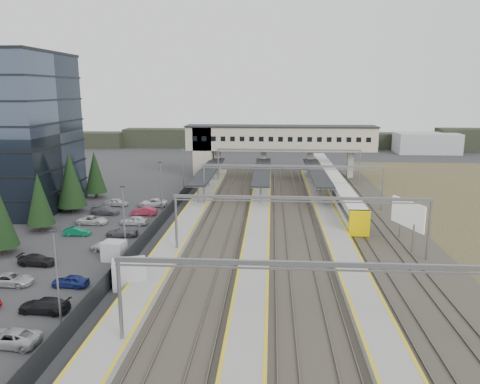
# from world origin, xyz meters

# --- Properties ---
(ground) EXTENTS (220.00, 220.00, 0.00)m
(ground) POSITION_xyz_m (0.00, 0.00, 0.00)
(ground) COLOR #2B2B2D
(ground) RESTS_ON ground
(conifer_row) EXTENTS (4.42, 49.82, 9.50)m
(conifer_row) POSITION_xyz_m (-22.00, -3.86, 4.84)
(conifer_row) COLOR black
(conifer_row) RESTS_ON ground
(car_park) EXTENTS (10.69, 44.90, 1.29)m
(car_park) POSITION_xyz_m (-13.25, -5.76, 0.61)
(car_park) COLOR silver
(car_park) RESTS_ON ground
(lampposts) EXTENTS (0.50, 53.25, 8.07)m
(lampposts) POSITION_xyz_m (-8.00, 1.25, 4.34)
(lampposts) COLOR slate
(lampposts) RESTS_ON ground
(fence) EXTENTS (0.08, 90.00, 2.00)m
(fence) POSITION_xyz_m (-6.50, 5.00, 1.00)
(fence) COLOR #26282B
(fence) RESTS_ON ground
(relay_cabin_near) EXTENTS (3.72, 3.17, 2.64)m
(relay_cabin_near) POSITION_xyz_m (-4.82, -16.91, 1.32)
(relay_cabin_near) COLOR #A2A4A7
(relay_cabin_near) RESTS_ON ground
(relay_cabin_far) EXTENTS (2.57, 2.23, 2.15)m
(relay_cabin_far) POSITION_xyz_m (-8.70, -9.94, 1.08)
(relay_cabin_far) COLOR #A2A4A7
(relay_cabin_far) RESTS_ON ground
(rail_corridor) EXTENTS (34.00, 90.00, 0.92)m
(rail_corridor) POSITION_xyz_m (9.34, 5.00, 0.29)
(rail_corridor) COLOR #37322B
(rail_corridor) RESTS_ON ground
(canopies) EXTENTS (23.10, 30.00, 3.28)m
(canopies) POSITION_xyz_m (7.00, 27.00, 3.92)
(canopies) COLOR black
(canopies) RESTS_ON ground
(footbridge) EXTENTS (40.40, 6.40, 11.20)m
(footbridge) POSITION_xyz_m (7.70, 42.00, 7.93)
(footbridge) COLOR tan
(footbridge) RESTS_ON ground
(gantries) EXTENTS (28.40, 62.28, 7.17)m
(gantries) POSITION_xyz_m (12.00, 3.00, 6.00)
(gantries) COLOR slate
(gantries) RESTS_ON ground
(train) EXTENTS (2.64, 55.24, 3.33)m
(train) POSITION_xyz_m (20.00, 27.11, 1.89)
(train) COLOR silver
(train) RESTS_ON ground
(billboard) EXTENTS (2.29, 6.21, 5.64)m
(billboard) POSITION_xyz_m (25.17, -2.70, 3.83)
(billboard) COLOR slate
(billboard) RESTS_ON ground
(treeline_far) EXTENTS (170.00, 19.00, 7.00)m
(treeline_far) POSITION_xyz_m (23.81, 92.28, 2.95)
(treeline_far) COLOR black
(treeline_far) RESTS_ON ground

